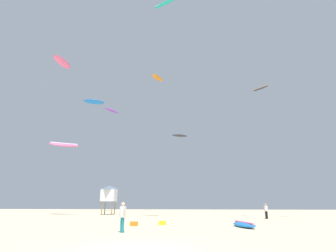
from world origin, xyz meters
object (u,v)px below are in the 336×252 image
kite_aloft_1 (94,102)px  kite_aloft_7 (112,110)px  person_foreground (123,215)px  kite_aloft_0 (166,3)px  gear_bag (162,223)px  cooler_box (134,224)px  person_midground (266,210)px  kite_aloft_3 (157,78)px  kite_aloft_6 (64,145)px  lifeguard_tower (109,193)px  kite_aloft_4 (180,136)px  kite_aloft_2 (261,88)px  kite_grounded_near (244,225)px  kite_aloft_8 (62,62)px

kite_aloft_1 → kite_aloft_7: size_ratio=1.06×
kite_aloft_1 → person_foreground: bearing=-65.2°
kite_aloft_0 → kite_aloft_1: kite_aloft_0 is taller
gear_bag → cooler_box: bearing=-152.5°
person_midground → kite_aloft_3: (-14.84, 19.21, 25.96)m
person_foreground → kite_aloft_6: (-13.95, 19.40, 8.68)m
person_midground → gear_bag: size_ratio=2.90×
person_foreground → lifeguard_tower: 24.90m
kite_aloft_3 → kite_aloft_7: size_ratio=0.93×
person_midground → kite_aloft_4: (-9.69, 5.78, 10.07)m
kite_aloft_4 → kite_aloft_6: size_ratio=0.58×
person_midground → kite_aloft_0: kite_aloft_0 is taller
kite_aloft_7 → lifeguard_tower: bearing=-70.4°
person_foreground → kite_aloft_7: size_ratio=0.42×
kite_aloft_4 → kite_aloft_6: 16.67m
gear_bag → kite_aloft_2: 21.67m
kite_aloft_3 → kite_grounded_near: bearing=-70.6°
lifeguard_tower → kite_aloft_0: bearing=-52.0°
kite_aloft_0 → kite_aloft_4: bearing=83.8°
person_foreground → kite_aloft_6: 25.42m
kite_grounded_near → gear_bag: bearing=166.2°
kite_grounded_near → lifeguard_tower: (-16.14, 19.15, 2.86)m
person_midground → lifeguard_tower: (-20.47, 8.50, 2.11)m
lifeguard_tower → kite_aloft_6: kite_aloft_6 is taller
person_foreground → cooler_box: bearing=-120.7°
kite_aloft_3 → kite_aloft_6: (-11.42, -14.75, -17.20)m
gear_bag → kite_aloft_2: bearing=40.5°
kite_aloft_1 → gear_bag: bearing=-58.4°
person_midground → kite_aloft_8: 35.22m
kite_aloft_2 → kite_aloft_4: (-10.64, 5.13, -4.71)m
gear_bag → kite_aloft_8: size_ratio=0.13×
kite_aloft_1 → kite_aloft_7: (4.31, -1.15, -2.50)m
kite_aloft_8 → kite_aloft_7: bearing=77.6°
lifeguard_tower → kite_aloft_3: 26.75m
person_foreground → kite_grounded_near: size_ratio=0.51×
kite_grounded_near → gear_bag: size_ratio=6.24×
kite_aloft_4 → kite_aloft_1: bearing=142.7°
person_foreground → kite_aloft_8: size_ratio=0.41×
kite_grounded_near → kite_aloft_3: size_ratio=0.90×
cooler_box → kite_aloft_2: 23.32m
person_foreground → lifeguard_tower: size_ratio=0.43×
kite_aloft_0 → kite_aloft_8: bearing=155.8°
kite_aloft_1 → kite_aloft_0: bearing=-53.5°
person_midground → kite_aloft_3: 35.54m
kite_aloft_4 → kite_aloft_7: 21.49m
kite_grounded_near → kite_aloft_7: kite_aloft_7 is taller
cooler_box → kite_aloft_1: 40.81m
cooler_box → kite_aloft_6: bearing=133.0°
gear_bag → kite_aloft_6: (-15.75, 13.60, 9.56)m
kite_aloft_0 → person_midground: bearing=20.1°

